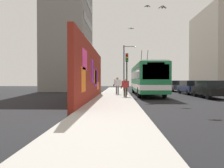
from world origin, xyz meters
The scene contains 13 objects.
ground_plane centered at (0.00, 0.00, 0.00)m, with size 80.00×80.00×0.00m, color black.
sidewalk_slab centered at (0.00, 1.60, 0.07)m, with size 48.00×3.20×0.15m, color #ADA8A0.
graffiti_wall centered at (-3.72, 3.35, 2.12)m, with size 14.58×0.32×4.24m.
building_far_left centered at (13.82, 9.20, 9.25)m, with size 10.86×6.29×18.51m.
city_bus centered at (2.80, -1.80, 1.82)m, with size 12.32×2.56×5.05m.
parked_car_black centered at (-1.02, -7.00, 0.83)m, with size 4.80×1.73×1.58m.
parked_car_navy centered at (4.19, -7.00, 0.84)m, with size 4.76×1.80×1.58m.
parked_car_dark_gray centered at (10.51, -7.00, 0.83)m, with size 4.16×1.75×1.58m.
pedestrian_midblock centered at (1.71, 1.33, 1.20)m, with size 0.24×0.78×1.77m.
pedestrian_at_curb centered at (-1.62, 0.61, 1.08)m, with size 0.22×0.73×1.60m.
traffic_light centered at (1.37, 0.35, 2.98)m, with size 0.49×0.28×4.21m.
street_lamp centered at (9.72, 0.25, 3.83)m, with size 0.44×1.77×6.38m.
flying_pigeons centered at (-2.17, -1.09, 7.19)m, with size 5.69×2.39×2.23m.
Camera 1 is at (-20.66, 1.16, 1.58)m, focal length 34.54 mm.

